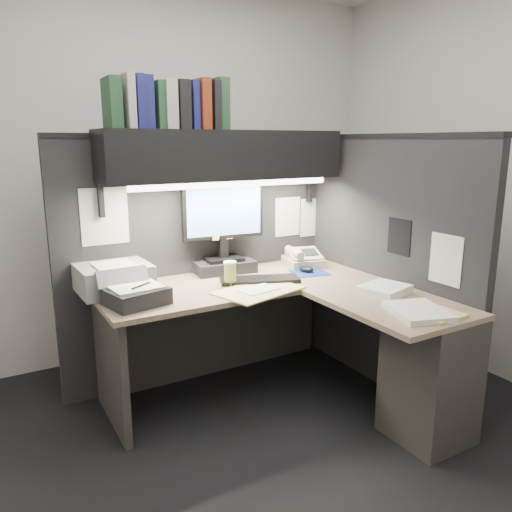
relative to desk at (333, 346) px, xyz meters
name	(u,v)px	position (x,y,z in m)	size (l,w,h in m)	color
floor	(269,436)	(-0.43, 0.00, -0.44)	(3.50, 3.50, 0.00)	black
wall_back	(165,173)	(-0.43, 1.50, 0.91)	(3.50, 0.04, 2.70)	silver
wall_right	(496,177)	(1.32, 0.00, 0.91)	(0.04, 3.00, 2.70)	silver
partition_back	(201,260)	(-0.40, 0.93, 0.36)	(1.90, 0.06, 1.60)	black
partition_right	(385,267)	(0.55, 0.18, 0.36)	(0.06, 1.50, 1.60)	black
desk	(333,346)	(0.00, 0.00, 0.00)	(1.70, 1.53, 0.73)	#967C5F
overhead_shelf	(224,155)	(-0.30, 0.75, 1.06)	(1.55, 0.34, 0.30)	black
task_light_tube	(235,184)	(-0.30, 0.61, 0.89)	(0.04, 0.04, 1.32)	white
monitor	(223,237)	(-0.28, 0.82, 0.52)	(0.55, 0.28, 0.59)	black
keyboard	(260,280)	(-0.20, 0.49, 0.30)	(0.49, 0.16, 0.02)	black
mousepad	(309,272)	(0.20, 0.51, 0.29)	(0.23, 0.21, 0.00)	navy
mouse	(306,269)	(0.18, 0.53, 0.31)	(0.07, 0.11, 0.04)	black
telephone	(303,259)	(0.27, 0.68, 0.34)	(0.24, 0.25, 0.10)	beige
coffee_cup	(230,274)	(-0.39, 0.52, 0.36)	(0.07, 0.07, 0.14)	#9EA843
printer	(114,278)	(-1.03, 0.74, 0.37)	(0.40, 0.34, 0.16)	gray
notebook_stack	(137,296)	(-0.99, 0.44, 0.33)	(0.30, 0.25, 0.09)	black
open_folder	(258,290)	(-0.31, 0.32, 0.29)	(0.49, 0.32, 0.01)	#DCC67C
paper_stack_a	(384,290)	(0.29, -0.09, 0.31)	(0.26, 0.22, 0.05)	white
paper_stack_b	(418,312)	(0.19, -0.43, 0.30)	(0.25, 0.31, 0.03)	white
manila_stack	(431,312)	(0.26, -0.45, 0.30)	(0.22, 0.28, 0.02)	#DCC67C
binder_row	(170,104)	(-0.65, 0.75, 1.35)	(0.71, 0.25, 0.30)	#24492D
pinned_papers	(280,226)	(0.00, 0.56, 0.61)	(1.76, 1.31, 0.51)	white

